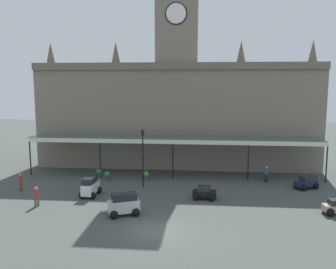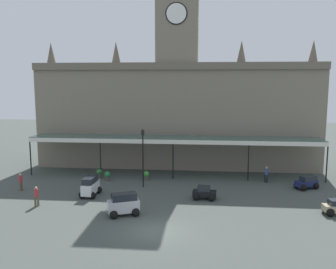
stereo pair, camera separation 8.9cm
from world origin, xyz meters
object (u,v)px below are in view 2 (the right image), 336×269
at_px(car_beige_sedan, 336,208).
at_px(victorian_lamppost, 143,152).
at_px(pedestrian_beside_cars, 21,181).
at_px(pedestrian_near_entrance, 36,195).
at_px(car_black_sedan, 204,194).
at_px(pedestrian_crossing_forecourt, 266,174).
at_px(planter_forecourt_centre, 146,176).
at_px(car_white_van, 90,187).
at_px(car_silver_van, 124,205).
at_px(planter_near_kerb, 99,173).
at_px(planter_by_canopy, 107,176).
at_px(car_navy_estate, 307,183).

xyz_separation_m(car_beige_sedan, victorian_lamppost, (-16.19, 5.91, 3.01)).
relative_size(pedestrian_beside_cars, pedestrian_near_entrance, 1.00).
distance_m(pedestrian_near_entrance, victorian_lamppost, 10.45).
bearing_deg(car_black_sedan, car_beige_sedan, -15.13).
bearing_deg(pedestrian_crossing_forecourt, car_black_sedan, -136.61).
distance_m(pedestrian_near_entrance, planter_forecourt_centre, 11.78).
height_order(car_white_van, pedestrian_crossing_forecourt, car_white_van).
bearing_deg(pedestrian_beside_cars, pedestrian_crossing_forecourt, 12.06).
bearing_deg(pedestrian_crossing_forecourt, pedestrian_near_entrance, -155.69).
relative_size(car_silver_van, planter_near_kerb, 2.69).
bearing_deg(planter_forecourt_centre, planter_by_canopy, -171.95).
bearing_deg(pedestrian_beside_cars, car_white_van, -7.69).
relative_size(car_silver_van, planter_by_canopy, 2.69).
height_order(car_silver_van, pedestrian_crossing_forecourt, car_silver_van).
relative_size(pedestrian_near_entrance, planter_by_canopy, 1.74).
xyz_separation_m(car_silver_van, pedestrian_beside_cars, (-11.13, 5.46, 0.10)).
height_order(car_white_van, pedestrian_near_entrance, car_white_van).
relative_size(pedestrian_beside_cars, victorian_lamppost, 0.29).
bearing_deg(victorian_lamppost, planter_by_canopy, 154.88).
bearing_deg(car_white_van, planter_near_kerb, 98.79).
bearing_deg(car_navy_estate, pedestrian_near_entrance, -163.01).
height_order(car_black_sedan, pedestrian_beside_cars, pedestrian_beside_cars).
height_order(car_beige_sedan, planter_near_kerb, car_beige_sedan).
bearing_deg(victorian_lamppost, planter_near_kerb, 151.13).
bearing_deg(car_silver_van, planter_near_kerb, 115.23).
height_order(pedestrian_beside_cars, planter_forecourt_centre, pedestrian_beside_cars).
distance_m(planter_near_kerb, planter_by_canopy, 1.49).
distance_m(car_beige_sedan, planter_forecourt_centre, 18.33).
bearing_deg(pedestrian_near_entrance, pedestrian_beside_cars, 130.49).
distance_m(car_white_van, pedestrian_beside_cars, 7.14).
bearing_deg(victorian_lamppost, car_black_sedan, -27.85).
distance_m(car_black_sedan, pedestrian_crossing_forecourt, 8.71).
height_order(pedestrian_near_entrance, victorian_lamppost, victorian_lamppost).
bearing_deg(pedestrian_crossing_forecourt, planter_by_canopy, -176.88).
distance_m(car_white_van, pedestrian_crossing_forecourt, 17.65).
xyz_separation_m(car_silver_van, planter_by_canopy, (-3.86, 9.62, -0.32)).
xyz_separation_m(car_white_van, victorian_lamppost, (4.31, 3.18, 2.70)).
height_order(car_navy_estate, car_silver_van, car_silver_van).
bearing_deg(victorian_lamppost, car_silver_van, -91.97).
bearing_deg(planter_by_canopy, planter_near_kerb, 139.57).
bearing_deg(pedestrian_beside_cars, car_beige_sedan, -7.61).
height_order(car_white_van, pedestrian_beside_cars, car_white_van).
bearing_deg(car_navy_estate, planter_forecourt_centre, 174.43).
bearing_deg(car_silver_van, car_white_van, 131.94).
height_order(car_silver_van, pedestrian_beside_cars, car_silver_van).
height_order(pedestrian_beside_cars, victorian_lamppost, victorian_lamppost).
bearing_deg(planter_near_kerb, car_silver_van, -64.77).
bearing_deg(planter_forecourt_centre, car_beige_sedan, -27.33).
xyz_separation_m(car_silver_van, pedestrian_crossing_forecourt, (12.54, 10.52, 0.10)).
bearing_deg(planter_by_canopy, victorian_lamppost, -25.12).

